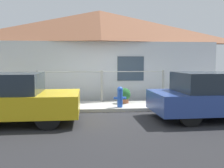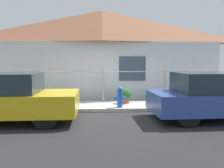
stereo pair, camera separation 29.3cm
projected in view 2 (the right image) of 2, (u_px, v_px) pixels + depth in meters
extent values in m
plane|color=#262628|center=(104.00, 112.00, 8.10)|extent=(60.00, 60.00, 0.00)
cube|color=#B2AFA8|center=(104.00, 106.00, 8.92)|extent=(24.00, 1.67, 0.12)
cube|color=silver|center=(103.00, 72.00, 10.28)|extent=(9.82, 0.12, 2.46)
cube|color=#384756|center=(132.00, 69.00, 10.27)|extent=(1.10, 0.04, 1.00)
pyramid|color=#A36647|center=(102.00, 27.00, 11.13)|extent=(10.22, 2.20, 1.44)
cylinder|color=#999993|center=(40.00, 86.00, 9.40)|extent=(0.10, 0.10, 1.19)
cylinder|color=#999993|center=(103.00, 86.00, 9.54)|extent=(0.10, 0.10, 1.19)
cylinder|color=#999993|center=(165.00, 86.00, 9.68)|extent=(0.10, 0.10, 1.19)
cylinder|color=#999993|center=(103.00, 72.00, 9.49)|extent=(4.80, 0.03, 0.03)
cube|color=gold|center=(5.00, 103.00, 6.76)|extent=(3.91, 1.80, 0.57)
cylinder|color=black|center=(55.00, 105.00, 7.62)|extent=(0.65, 0.21, 0.65)
cylinder|color=black|center=(45.00, 116.00, 6.11)|extent=(0.65, 0.21, 0.65)
cube|color=#2D4793|center=(219.00, 102.00, 7.11)|extent=(3.92, 1.84, 0.56)
cube|color=#232D38|center=(215.00, 82.00, 7.05)|extent=(2.17, 1.58, 0.55)
cylinder|color=black|center=(170.00, 105.00, 7.77)|extent=(0.62, 0.22, 0.61)
cylinder|color=black|center=(188.00, 115.00, 6.29)|extent=(0.62, 0.22, 0.61)
cylinder|color=blue|center=(120.00, 99.00, 8.37)|extent=(0.18, 0.18, 0.56)
sphere|color=blue|center=(120.00, 89.00, 8.34)|extent=(0.19, 0.19, 0.19)
cylinder|color=blue|center=(116.00, 98.00, 8.36)|extent=(0.16, 0.08, 0.08)
cylinder|color=blue|center=(124.00, 98.00, 8.38)|extent=(0.16, 0.08, 0.08)
cylinder|color=#9E5638|center=(125.00, 101.00, 9.18)|extent=(0.31, 0.31, 0.16)
sphere|color=#235B28|center=(125.00, 94.00, 9.16)|extent=(0.46, 0.46, 0.46)
cylinder|color=slate|center=(38.00, 102.00, 8.87)|extent=(0.28, 0.28, 0.18)
sphere|color=#2D6B2D|center=(37.00, 94.00, 8.84)|extent=(0.50, 0.50, 0.50)
cylinder|color=slate|center=(173.00, 100.00, 9.32)|extent=(0.22, 0.22, 0.17)
sphere|color=#235B28|center=(173.00, 94.00, 9.30)|extent=(0.38, 0.38, 0.38)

